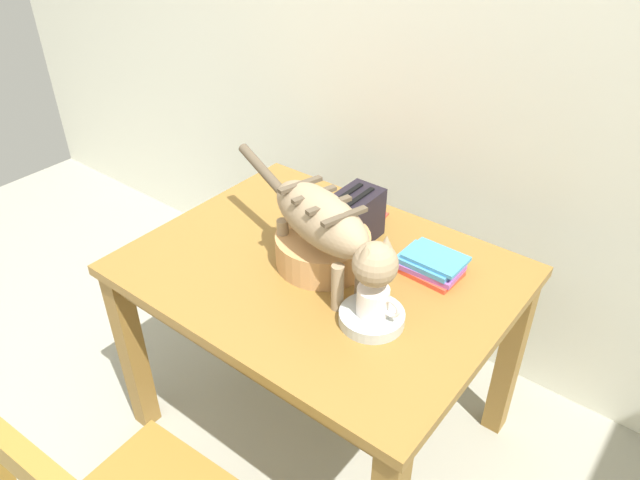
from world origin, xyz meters
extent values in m
cube|color=silver|center=(0.00, 1.77, 1.25)|extent=(5.26, 0.10, 2.50)
cube|color=olive|center=(0.08, 1.03, 0.72)|extent=(1.15, 0.89, 0.03)
cube|color=brown|center=(0.08, 1.03, 0.67)|extent=(1.07, 0.81, 0.07)
cube|color=olive|center=(-0.44, 0.63, 0.35)|extent=(0.07, 0.07, 0.70)
cube|color=olive|center=(-0.44, 1.42, 0.35)|extent=(0.07, 0.07, 0.70)
cube|color=olive|center=(0.61, 1.42, 0.35)|extent=(0.07, 0.07, 0.70)
ellipsoid|color=#978061|center=(0.12, 0.98, 0.95)|extent=(0.43, 0.26, 0.16)
cube|color=brown|center=(0.02, 1.01, 1.01)|extent=(0.06, 0.14, 0.01)
cube|color=brown|center=(0.09, 0.99, 1.01)|extent=(0.06, 0.14, 0.01)
cube|color=brown|center=(0.16, 0.97, 1.01)|extent=(0.06, 0.14, 0.01)
cube|color=brown|center=(0.22, 0.95, 1.01)|extent=(0.06, 0.14, 0.01)
cylinder|color=#978061|center=(0.26, 0.98, 0.81)|extent=(0.04, 0.04, 0.15)
cylinder|color=#978061|center=(0.24, 0.90, 0.81)|extent=(0.04, 0.04, 0.15)
cylinder|color=#978061|center=(-0.01, 1.07, 0.81)|extent=(0.04, 0.04, 0.15)
cylinder|color=#978061|center=(-0.03, 0.99, 0.81)|extent=(0.04, 0.04, 0.15)
sphere|color=#978061|center=(0.35, 0.92, 0.93)|extent=(0.12, 0.12, 0.12)
cone|color=#978061|center=(0.36, 0.95, 0.99)|extent=(0.04, 0.04, 0.05)
cone|color=#978061|center=(0.34, 0.88, 0.99)|extent=(0.04, 0.04, 0.05)
cylinder|color=brown|center=(-0.19, 1.08, 0.97)|extent=(0.26, 0.10, 0.09)
cylinder|color=#B0B5B2|center=(0.35, 0.92, 0.75)|extent=(0.18, 0.18, 0.03)
cylinder|color=silver|center=(0.35, 0.92, 0.81)|extent=(0.09, 0.09, 0.08)
torus|color=silver|center=(0.41, 0.92, 0.82)|extent=(0.06, 0.01, 0.06)
cube|color=red|center=(-0.04, 1.29, 0.74)|extent=(0.32, 0.27, 0.01)
cube|color=#E2452D|center=(0.37, 1.21, 0.74)|extent=(0.18, 0.13, 0.02)
cube|color=#9750A0|center=(0.37, 1.21, 0.76)|extent=(0.18, 0.13, 0.02)
cube|color=#4189C0|center=(0.36, 1.21, 0.78)|extent=(0.18, 0.13, 0.02)
cube|color=#3F8CC0|center=(0.38, 1.22, 0.79)|extent=(0.18, 0.13, 0.01)
cylinder|color=tan|center=(0.07, 1.05, 0.79)|extent=(0.30, 0.30, 0.10)
cylinder|color=brown|center=(0.07, 1.05, 0.79)|extent=(0.24, 0.24, 0.09)
cube|color=black|center=(0.08, 1.21, 0.82)|extent=(0.12, 0.20, 0.17)
cube|color=black|center=(0.05, 1.21, 0.91)|extent=(0.02, 0.14, 0.01)
cube|color=black|center=(0.10, 1.21, 0.91)|extent=(0.02, 0.14, 0.01)
cube|color=olive|center=(0.15, 0.05, 0.90)|extent=(0.42, 0.06, 0.08)
cube|color=olive|center=(-0.03, 0.04, 0.70)|extent=(0.04, 0.04, 0.48)
camera|label=1|loc=(1.00, -0.14, 1.86)|focal=33.57mm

